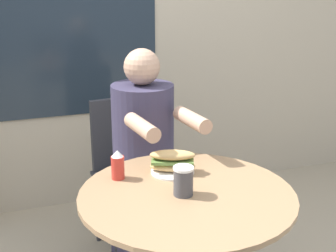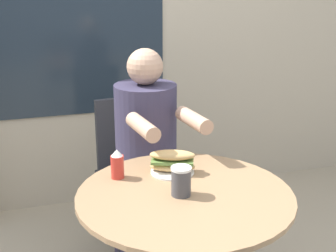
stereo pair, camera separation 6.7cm
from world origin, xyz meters
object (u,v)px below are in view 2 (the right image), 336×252
cafe_table (184,237)px  seated_diner (149,181)px  condiment_bottle (117,164)px  drink_cup (181,181)px  diner_chair (131,159)px  sandwich_on_plate (172,163)px

cafe_table → seated_diner: (0.01, 0.59, -0.02)m
condiment_bottle → drink_cup: bearing=-49.1°
cafe_table → drink_cup: (-0.02, -0.01, 0.25)m
diner_chair → seated_diner: 0.34m
diner_chair → condiment_bottle: (-0.22, -0.72, 0.28)m
sandwich_on_plate → drink_cup: drink_cup is taller
cafe_table → diner_chair: diner_chair is taller
diner_chair → condiment_bottle: size_ratio=7.11×
seated_diner → condiment_bottle: size_ratio=9.83×
diner_chair → sandwich_on_plate: diner_chair is taller
diner_chair → condiment_bottle: bearing=66.4°
diner_chair → drink_cup: size_ratio=7.71×
diner_chair → drink_cup: 0.98m
drink_cup → cafe_table: bearing=30.7°
cafe_table → diner_chair: (-0.00, 0.93, -0.03)m
seated_diner → drink_cup: size_ratio=10.67×
cafe_table → seated_diner: size_ratio=0.69×
diner_chair → condiment_bottle: 0.80m
condiment_bottle → cafe_table: bearing=-44.7°
seated_diner → sandwich_on_plate: size_ratio=5.86×
sandwich_on_plate → drink_cup: size_ratio=1.82×
seated_diner → drink_cup: (-0.03, -0.60, 0.27)m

